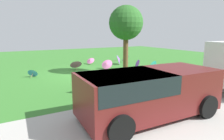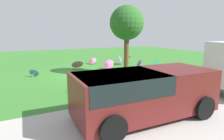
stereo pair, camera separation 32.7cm
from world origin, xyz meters
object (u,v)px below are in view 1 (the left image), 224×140
Objects in this scene: parasol_orange_0 at (134,74)px; parasol_purple_1 at (137,64)px; park_bench at (101,81)px; parasol_pink_4 at (90,60)px; parasol_teal_1 at (152,65)px; parasol_purple_2 at (119,59)px; van_dark at (145,90)px; parasol_pink_2 at (76,64)px; parasol_purple_0 at (125,58)px; parasol_blue_0 at (33,73)px; shade_tree at (126,24)px; parasol_pink_3 at (107,64)px.

parasol_purple_1 is (-2.77, -3.58, -0.14)m from parasol_orange_0.
park_bench is 1.80× the size of parasol_pink_4.
parasol_purple_1 is (0.43, -1.34, -0.05)m from parasol_teal_1.
parasol_purple_2 is (0.32, -2.17, 0.09)m from parasol_purple_1.
van_dark is 3.34m from park_bench.
parasol_teal_1 reaches higher than parasol_pink_4.
parasol_pink_2 reaches higher than parasol_teal_1.
parasol_purple_0 is at bearing -93.72° from parasol_teal_1.
van_dark is 6.12× the size of parasol_purple_1.
van_dark is 8.26m from parasol_teal_1.
parasol_teal_1 is 3.59m from parasol_purple_2.
van_dark is 9.05m from parasol_purple_1.
parasol_pink_2 is at bearing -161.24° from parasol_blue_0.
parasol_purple_2 reaches higher than parasol_blue_0.
parasol_teal_1 reaches higher than parasol_orange_0.
parasol_pink_4 is at bearing -103.40° from van_dark.
shade_tree is 5.37× the size of parasol_teal_1.
parasol_pink_3 is at bearing -96.02° from parasol_orange_0.
parasol_orange_0 is at bearing 83.98° from parasol_pink_3.
parasol_blue_0 is 0.75× the size of parasol_orange_0.
parasol_purple_2 is at bearing 31.34° from parasol_purple_0.
van_dark is at bearing 71.01° from parasol_pink_3.
van_dark reaches higher than parasol_orange_0.
parasol_pink_3 is (-5.24, -0.10, 0.13)m from parasol_blue_0.
parasol_purple_0 is 1.03× the size of parasol_orange_0.
parasol_blue_0 is 0.81× the size of parasol_pink_4.
parasol_orange_0 is 6.25m from parasol_purple_2.
shade_tree is (-3.05, -5.90, 2.38)m from van_dark.
parasol_pink_3 reaches higher than parasol_pink_4.
parasol_purple_2 is 4.15m from parasol_pink_2.
parasol_blue_0 is at bearing -4.07° from parasol_purple_1.
parasol_pink_2 is (-0.67, -5.74, -0.04)m from park_bench.
van_dark is 1.05× the size of shade_tree.
van_dark is at bearing 58.89° from parasol_orange_0.
parasol_purple_1 is 4.71m from parasol_pink_2.
park_bench is 6.56m from parasol_purple_1.
parasol_purple_2 reaches higher than parasol_orange_0.
parasol_purple_2 is 0.99× the size of parasol_pink_2.
parasol_pink_4 is at bearing -85.49° from parasol_pink_3.
parasol_teal_1 reaches higher than parasol_purple_0.
parasol_pink_4 is (2.53, -3.34, 0.01)m from parasol_purple_1.
parasol_orange_0 is 4.52m from parasol_purple_1.
parasol_pink_3 is (2.75, -1.97, 0.02)m from parasol_teal_1.
parasol_pink_2 reaches higher than parasol_purple_0.
parasol_pink_3 is 1.16× the size of parasol_pink_4.
parasol_pink_2 is 0.89× the size of parasol_pink_3.
parasol_pink_4 is (0.48, -4.89, -2.94)m from shade_tree.
parasol_pink_4 reaches higher than parasol_blue_0.
park_bench is 5.29m from parasol_blue_0.
parasol_purple_2 is at bearing -81.69° from parasol_purple_1.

